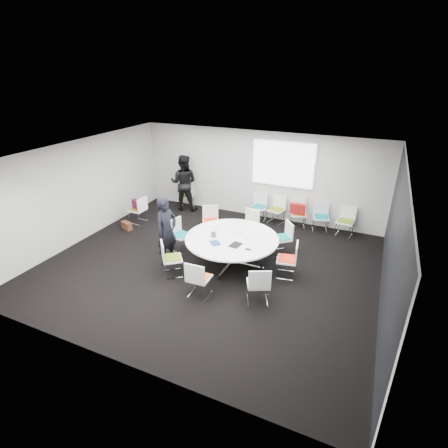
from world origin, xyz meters
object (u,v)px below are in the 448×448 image
at_px(chair_ring_f, 172,265).
at_px(person_main, 167,231).
at_px(chair_spare_left, 139,215).
at_px(brown_bag, 127,226).
at_px(chair_ring_h, 258,291).
at_px(chair_back_b, 276,215).
at_px(chair_back_c, 298,219).
at_px(laptop, 215,235).
at_px(person_back, 184,183).
at_px(cup, 240,232).
at_px(maroon_bag, 137,205).
at_px(chair_back_a, 259,212).
at_px(chair_back_e, 345,227).
at_px(conference_table, 232,244).
at_px(chair_ring_e, 181,241).
at_px(chair_ring_b, 281,244).
at_px(chair_ring_c, 248,231).
at_px(chair_back_d, 320,222).
at_px(chair_ring_g, 199,285).
at_px(chair_person_back, 187,200).
at_px(chair_ring_d, 211,227).
at_px(chair_ring_a, 287,266).

relative_size(chair_ring_f, person_main, 0.50).
relative_size(chair_spare_left, brown_bag, 2.44).
distance_m(chair_ring_h, chair_back_b, 4.20).
bearing_deg(chair_back_c, laptop, 45.90).
bearing_deg(chair_back_c, person_back, -15.46).
height_order(chair_ring_f, cup, chair_ring_f).
bearing_deg(brown_bag, maroon_bag, 86.67).
bearing_deg(chair_back_a, chair_ring_h, 102.13).
height_order(chair_ring_h, chair_back_e, same).
bearing_deg(conference_table, maroon_bag, 163.37).
height_order(chair_ring_e, chair_back_c, same).
distance_m(person_back, laptop, 3.73).
bearing_deg(chair_back_e, chair_ring_h, 80.39).
xyz_separation_m(chair_ring_b, chair_ring_h, (0.13, -2.27, 0.00)).
height_order(chair_ring_c, chair_back_d, same).
relative_size(conference_table, person_main, 1.32).
height_order(chair_ring_g, maroon_bag, chair_ring_g).
height_order(chair_person_back, brown_bag, chair_person_back).
distance_m(chair_ring_c, laptop, 1.57).
distance_m(chair_ring_d, person_back, 2.40).
bearing_deg(chair_person_back, chair_ring_g, 105.11).
bearing_deg(conference_table, chair_person_back, 135.56).
xyz_separation_m(chair_ring_a, chair_back_e, (0.98, 2.84, 0.00)).
xyz_separation_m(chair_ring_a, chair_back_a, (-1.70, 2.88, 0.00)).
bearing_deg(chair_ring_f, chair_back_c, 112.31).
height_order(person_main, cup, person_main).
bearing_deg(maroon_bag, chair_ring_g, -36.45).
bearing_deg(chair_back_e, conference_table, 57.54).
distance_m(chair_ring_a, person_main, 3.03).
bearing_deg(laptop, chair_ring_g, 163.23).
bearing_deg(chair_back_a, chair_ring_g, 85.48).
relative_size(chair_back_e, cup, 9.78).
xyz_separation_m(chair_back_a, brown_bag, (-3.46, -2.34, -0.16)).
height_order(chair_ring_f, brown_bag, chair_ring_f).
bearing_deg(chair_ring_b, chair_ring_g, 117.61).
bearing_deg(chair_back_b, chair_spare_left, 36.49).
bearing_deg(chair_spare_left, chair_ring_f, -127.16).
relative_size(chair_ring_d, chair_back_d, 1.00).
relative_size(chair_ring_d, chair_back_e, 1.00).
bearing_deg(chair_ring_e, person_main, 17.13).
bearing_deg(chair_ring_d, chair_back_d, -179.90).
distance_m(chair_ring_f, chair_spare_left, 3.39).
height_order(chair_back_d, person_back, person_back).
bearing_deg(cup, person_main, -149.80).
xyz_separation_m(chair_back_a, chair_back_c, (1.29, -0.03, 0.00)).
bearing_deg(chair_person_back, cup, 122.04).
xyz_separation_m(chair_ring_c, chair_person_back, (-2.86, 1.47, 0.00)).
height_order(chair_ring_b, maroon_bag, chair_ring_b).
xyz_separation_m(chair_ring_e, chair_ring_g, (1.43, -1.64, 0.00)).
xyz_separation_m(chair_ring_c, chair_ring_d, (-1.11, -0.19, 0.00)).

